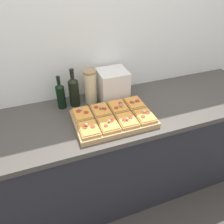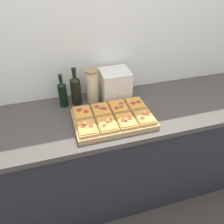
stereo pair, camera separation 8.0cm
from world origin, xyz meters
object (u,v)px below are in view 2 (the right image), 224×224
Objects in this scene: olive_oil_bottle at (63,93)px; cutting_board at (113,119)px; grain_jar_tall at (92,86)px; wine_bottle at (76,90)px; toaster_oven at (115,85)px.

cutting_board is at bearing -43.89° from olive_oil_bottle.
olive_oil_bottle is at bearing 136.11° from cutting_board.
grain_jar_tall is (-0.08, 0.29, 0.11)m from cutting_board.
grain_jar_tall reaches higher than olive_oil_bottle.
cutting_board is 0.33m from grain_jar_tall.
grain_jar_tall is at bearing 0.00° from wine_bottle.
grain_jar_tall reaches higher than cutting_board.
olive_oil_bottle is 0.10m from wine_bottle.
cutting_board is at bearing -75.02° from grain_jar_tall.
grain_jar_tall is 1.09× the size of toaster_oven.
cutting_board is 0.33m from toaster_oven.
cutting_board is 0.37m from wine_bottle.
olive_oil_bottle is at bearing 180.00° from wine_bottle.
grain_jar_tall is (0.23, 0.00, 0.03)m from olive_oil_bottle.
toaster_oven is (0.10, 0.29, 0.10)m from cutting_board.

